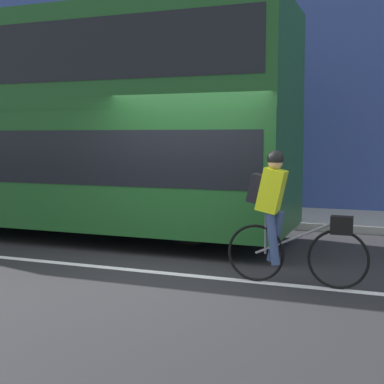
# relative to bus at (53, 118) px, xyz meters

# --- Properties ---
(ground_plane) EXTENTS (80.00, 80.00, 0.00)m
(ground_plane) POSITION_rel_bus_xyz_m (3.17, -2.18, -2.21)
(ground_plane) COLOR #232326
(road_center_line) EXTENTS (50.00, 0.14, 0.01)m
(road_center_line) POSITION_rel_bus_xyz_m (3.17, -2.04, -2.21)
(road_center_line) COLOR silver
(road_center_line) RESTS_ON ground_plane
(sidewalk_curb) EXTENTS (60.00, 2.40, 0.15)m
(sidewalk_curb) POSITION_rel_bus_xyz_m (3.17, 3.21, -2.14)
(sidewalk_curb) COLOR gray
(sidewalk_curb) RESTS_ON ground_plane
(building_facade) EXTENTS (60.00, 0.30, 6.29)m
(building_facade) POSITION_rel_bus_xyz_m (3.17, 4.55, 0.94)
(building_facade) COLOR #33478C
(building_facade) RESTS_ON ground_plane
(bus) EXTENTS (9.01, 2.47, 4.00)m
(bus) POSITION_rel_bus_xyz_m (0.00, 0.00, 0.00)
(bus) COLOR black
(bus) RESTS_ON ground_plane
(cyclist_on_bike) EXTENTS (1.77, 0.32, 1.70)m
(cyclist_on_bike) POSITION_rel_bus_xyz_m (4.76, -2.00, -1.30)
(cyclist_on_bike) COLOR black
(cyclist_on_bike) RESTS_ON ground_plane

